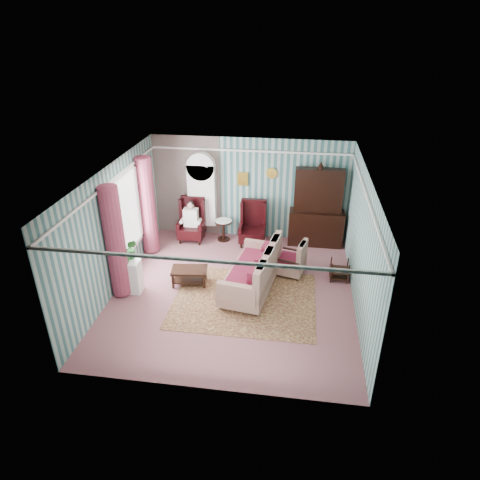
# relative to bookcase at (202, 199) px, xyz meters

# --- Properties ---
(floor) EXTENTS (6.00, 6.00, 0.00)m
(floor) POSITION_rel_bookcase_xyz_m (1.35, -2.84, -1.12)
(floor) COLOR #8B5056
(floor) RESTS_ON ground
(room_shell) EXTENTS (5.53, 6.02, 2.91)m
(room_shell) POSITION_rel_bookcase_xyz_m (0.73, -2.66, 0.89)
(room_shell) COLOR #356161
(room_shell) RESTS_ON ground
(bookcase) EXTENTS (0.80, 0.28, 2.24)m
(bookcase) POSITION_rel_bookcase_xyz_m (0.00, 0.00, 0.00)
(bookcase) COLOR white
(bookcase) RESTS_ON floor
(dresser_hutch) EXTENTS (1.50, 0.56, 2.36)m
(dresser_hutch) POSITION_rel_bookcase_xyz_m (3.25, -0.12, 0.06)
(dresser_hutch) COLOR black
(dresser_hutch) RESTS_ON floor
(wingback_left) EXTENTS (0.76, 0.80, 1.25)m
(wingback_left) POSITION_rel_bookcase_xyz_m (-0.25, -0.39, -0.50)
(wingback_left) COLOR black
(wingback_left) RESTS_ON floor
(wingback_right) EXTENTS (0.76, 0.80, 1.25)m
(wingback_right) POSITION_rel_bookcase_xyz_m (1.50, -0.39, -0.50)
(wingback_right) COLOR black
(wingback_right) RESTS_ON floor
(seated_woman) EXTENTS (0.44, 0.40, 1.18)m
(seated_woman) POSITION_rel_bookcase_xyz_m (-0.25, -0.39, -0.53)
(seated_woman) COLOR silver
(seated_woman) RESTS_ON floor
(round_side_table) EXTENTS (0.50, 0.50, 0.60)m
(round_side_table) POSITION_rel_bookcase_xyz_m (0.65, -0.24, -0.82)
(round_side_table) COLOR black
(round_side_table) RESTS_ON floor
(nest_table) EXTENTS (0.45, 0.38, 0.54)m
(nest_table) POSITION_rel_bookcase_xyz_m (3.82, -1.94, -0.85)
(nest_table) COLOR black
(nest_table) RESTS_ON floor
(plant_stand) EXTENTS (0.55, 0.35, 0.80)m
(plant_stand) POSITION_rel_bookcase_xyz_m (-1.05, -3.14, -0.72)
(plant_stand) COLOR silver
(plant_stand) RESTS_ON floor
(rug) EXTENTS (3.20, 2.60, 0.01)m
(rug) POSITION_rel_bookcase_xyz_m (1.65, -3.14, -1.11)
(rug) COLOR #4A1820
(rug) RESTS_ON floor
(sofa) EXTENTS (1.30, 2.34, 1.01)m
(sofa) POSITION_rel_bookcase_xyz_m (1.73, -2.64, -0.61)
(sofa) COLOR #B6AB8D
(sofa) RESTS_ON floor
(floral_armchair) EXTENTS (0.96, 0.92, 1.03)m
(floral_armchair) POSITION_rel_bookcase_xyz_m (2.62, -1.82, -0.60)
(floral_armchair) COLOR beige
(floral_armchair) RESTS_ON floor
(coffee_table) EXTENTS (0.90, 0.61, 0.41)m
(coffee_table) POSITION_rel_bookcase_xyz_m (0.25, -2.65, -0.92)
(coffee_table) COLOR black
(coffee_table) RESTS_ON floor
(potted_plant_a) EXTENTS (0.41, 0.38, 0.38)m
(potted_plant_a) POSITION_rel_bookcase_xyz_m (-1.05, -3.18, -0.13)
(potted_plant_a) COLOR #1D4D18
(potted_plant_a) RESTS_ON plant_stand
(potted_plant_b) EXTENTS (0.29, 0.24, 0.49)m
(potted_plant_b) POSITION_rel_bookcase_xyz_m (-0.98, -2.99, -0.07)
(potted_plant_b) COLOR #1F4D18
(potted_plant_b) RESTS_ON plant_stand
(potted_plant_c) EXTENTS (0.22, 0.22, 0.38)m
(potted_plant_c) POSITION_rel_bookcase_xyz_m (-1.13, -3.13, -0.13)
(potted_plant_c) COLOR #2B581B
(potted_plant_c) RESTS_ON plant_stand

